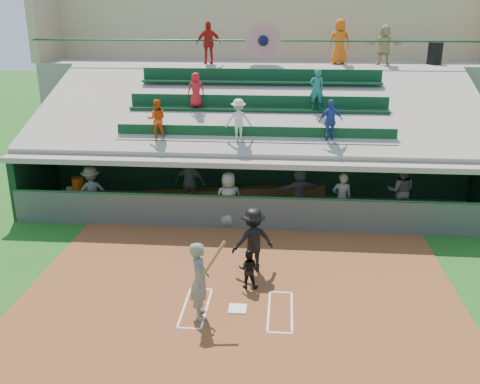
# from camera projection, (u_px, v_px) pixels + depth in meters

# --- Properties ---
(ground) EXTENTS (100.00, 100.00, 0.00)m
(ground) POSITION_uv_depth(u_px,v_px,m) (238.00, 310.00, 12.85)
(ground) COLOR #174E16
(ground) RESTS_ON ground
(dirt_slab) EXTENTS (11.00, 9.00, 0.02)m
(dirt_slab) POSITION_uv_depth(u_px,v_px,m) (239.00, 299.00, 13.32)
(dirt_slab) COLOR brown
(dirt_slab) RESTS_ON ground
(home_plate) EXTENTS (0.43, 0.43, 0.03)m
(home_plate) POSITION_uv_depth(u_px,v_px,m) (238.00, 309.00, 12.84)
(home_plate) COLOR white
(home_plate) RESTS_ON dirt_slab
(batters_box_chalk) EXTENTS (2.65, 1.85, 0.01)m
(batters_box_chalk) POSITION_uv_depth(u_px,v_px,m) (238.00, 309.00, 12.84)
(batters_box_chalk) COLOR white
(batters_box_chalk) RESTS_ON dirt_slab
(dugout_floor) EXTENTS (16.00, 3.50, 0.04)m
(dugout_floor) POSITION_uv_depth(u_px,v_px,m) (255.00, 210.00, 19.21)
(dugout_floor) COLOR gray
(dugout_floor) RESTS_ON ground
(concourse_slab) EXTENTS (20.00, 3.00, 4.60)m
(concourse_slab) POSITION_uv_depth(u_px,v_px,m) (264.00, 112.00, 24.82)
(concourse_slab) COLOR gray
(concourse_slab) RESTS_ON ground
(grandstand) EXTENTS (20.40, 10.40, 7.80)m
(grandstand) POSITION_uv_depth(u_px,v_px,m) (260.00, 127.00, 22.02)
(grandstand) COLOR #484D49
(grandstand) RESTS_ON ground
(batter_at_plate) EXTENTS (0.91, 0.80, 1.95)m
(batter_at_plate) POSITION_uv_depth(u_px,v_px,m) (200.00, 280.00, 12.25)
(batter_at_plate) COLOR #60635D
(batter_at_plate) RESTS_ON dirt_slab
(catcher) EXTENTS (0.53, 0.42, 1.05)m
(catcher) POSITION_uv_depth(u_px,v_px,m) (248.00, 269.00, 13.70)
(catcher) COLOR black
(catcher) RESTS_ON dirt_slab
(home_umpire) EXTENTS (1.34, 1.08, 1.81)m
(home_umpire) POSITION_uv_depth(u_px,v_px,m) (253.00, 240.00, 14.48)
(home_umpire) COLOR black
(home_umpire) RESTS_ON dirt_slab
(dugout_bench) EXTENTS (14.09, 3.80, 0.43)m
(dugout_bench) POSITION_uv_depth(u_px,v_px,m) (255.00, 193.00, 20.27)
(dugout_bench) COLOR brown
(dugout_bench) RESTS_ON dugout_floor
(white_table) EXTENTS (1.03, 0.91, 0.75)m
(white_table) POSITION_uv_depth(u_px,v_px,m) (80.00, 198.00, 19.20)
(white_table) COLOR silver
(white_table) RESTS_ON dugout_floor
(water_cooler) EXTENTS (0.41, 0.41, 0.41)m
(water_cooler) POSITION_uv_depth(u_px,v_px,m) (78.00, 183.00, 18.96)
(water_cooler) COLOR #CD4C0C
(water_cooler) RESTS_ON white_table
(dugout_player_a) EXTENTS (1.30, 1.05, 1.76)m
(dugout_player_a) POSITION_uv_depth(u_px,v_px,m) (92.00, 191.00, 18.38)
(dugout_player_a) COLOR #525550
(dugout_player_a) RESTS_ON dugout_floor
(dugout_player_b) EXTENTS (1.19, 0.66, 1.91)m
(dugout_player_b) POSITION_uv_depth(u_px,v_px,m) (190.00, 183.00, 18.99)
(dugout_player_b) COLOR #50534E
(dugout_player_b) RESTS_ON dugout_floor
(dugout_player_c) EXTENTS (1.02, 0.81, 1.83)m
(dugout_player_c) POSITION_uv_depth(u_px,v_px,m) (229.00, 199.00, 17.51)
(dugout_player_c) COLOR #5F625D
(dugout_player_c) RESTS_ON dugout_floor
(dugout_player_d) EXTENTS (1.60, 0.94, 1.64)m
(dugout_player_d) POSITION_uv_depth(u_px,v_px,m) (299.00, 190.00, 18.69)
(dugout_player_d) COLOR #5E615B
(dugout_player_d) RESTS_ON dugout_floor
(dugout_player_e) EXTENTS (0.66, 0.44, 1.78)m
(dugout_player_e) POSITION_uv_depth(u_px,v_px,m) (342.00, 199.00, 17.62)
(dugout_player_e) COLOR #5B5E59
(dugout_player_e) RESTS_ON dugout_floor
(dugout_player_f) EXTENTS (1.00, 0.83, 1.87)m
(dugout_player_f) POSITION_uv_depth(u_px,v_px,m) (401.00, 191.00, 18.23)
(dugout_player_f) COLOR #5C5F5A
(dugout_player_f) RESTS_ON dugout_floor
(trash_bin) EXTENTS (0.61, 0.61, 0.92)m
(trash_bin) POSITION_uv_depth(u_px,v_px,m) (435.00, 53.00, 22.82)
(trash_bin) COLOR black
(trash_bin) RESTS_ON concourse_slab
(concourse_staff_a) EXTENTS (1.12, 0.69, 1.78)m
(concourse_staff_a) POSITION_uv_depth(u_px,v_px,m) (209.00, 43.00, 22.66)
(concourse_staff_a) COLOR red
(concourse_staff_a) RESTS_ON concourse_slab
(concourse_staff_b) EXTENTS (0.97, 0.68, 1.87)m
(concourse_staff_b) POSITION_uv_depth(u_px,v_px,m) (340.00, 42.00, 22.75)
(concourse_staff_b) COLOR #E1570D
(concourse_staff_b) RESTS_ON concourse_slab
(concourse_staff_c) EXTENTS (1.56, 0.59, 1.65)m
(concourse_staff_c) POSITION_uv_depth(u_px,v_px,m) (384.00, 45.00, 22.44)
(concourse_staff_c) COLOR tan
(concourse_staff_c) RESTS_ON concourse_slab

